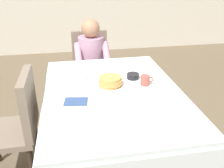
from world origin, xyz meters
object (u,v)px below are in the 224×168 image
knife_right_of_plate (133,86)px  diner_person (92,58)px  dining_table_main (113,100)px  chair_left_side (19,121)px  bowl_butter (133,76)px  breakfast_stack (110,81)px  spoon_near_edge (122,104)px  plate_breakfast (111,86)px  syrup_pitcher (84,75)px  fork_left_of_plate (88,90)px  chair_diner (91,64)px  cup_coffee (145,80)px

knife_right_of_plate → diner_person: bearing=17.7°
dining_table_main → chair_left_side: 0.78m
bowl_butter → knife_right_of_plate: size_ratio=0.55×
diner_person → breakfast_stack: (0.06, -0.95, 0.13)m
spoon_near_edge → diner_person: bearing=92.8°
knife_right_of_plate → plate_breakfast: bearing=87.1°
plate_breakfast → knife_right_of_plate: 0.19m
diner_person → plate_breakfast: bearing=93.8°
plate_breakfast → dining_table_main: bearing=-81.8°
chair_left_side → bowl_butter: bearing=-78.5°
syrup_pitcher → knife_right_of_plate: size_ratio=0.40×
fork_left_of_plate → knife_right_of_plate: bearing=-90.6°
chair_left_side → syrup_pitcher: size_ratio=11.62×
plate_breakfast → spoon_near_edge: size_ratio=1.87×
chair_diner → spoon_near_edge: bearing=93.9°
cup_coffee → bowl_butter: size_ratio=1.03×
chair_left_side → knife_right_of_plate: size_ratio=4.65×
dining_table_main → breakfast_stack: 0.16m
chair_left_side → spoon_near_edge: 0.85m
chair_left_side → fork_left_of_plate: (0.57, 0.04, 0.21)m
dining_table_main → plate_breakfast: plate_breakfast is taller
chair_diner → syrup_pitcher: chair_diner is taller
chair_diner → knife_right_of_plate: bearing=102.6°
chair_diner → chair_left_side: bearing=59.1°
breakfast_stack → cup_coffee: breakfast_stack is taller
diner_person → bowl_butter: diner_person is taller
bowl_butter → chair_left_side: bearing=-168.5°
breakfast_stack → fork_left_of_plate: (-0.19, -0.03, -0.05)m
diner_person → cup_coffee: bearing=110.6°
breakfast_stack → cup_coffee: size_ratio=1.76×
chair_diner → fork_left_of_plate: bearing=83.6°
chair_diner → bowl_butter: bearing=106.7°
cup_coffee → knife_right_of_plate: size_ratio=0.57×
plate_breakfast → cup_coffee: 0.30m
fork_left_of_plate → bowl_butter: bearing=-69.6°
bowl_butter → syrup_pitcher: 0.44m
chair_left_side → plate_breakfast: (0.76, 0.06, 0.22)m
dining_table_main → cup_coffee: cup_coffee is taller
chair_left_side → syrup_pitcher: 0.66m
chair_diner → dining_table_main: bearing=93.5°
knife_right_of_plate → fork_left_of_plate: bearing=93.1°
fork_left_of_plate → breakfast_stack: bearing=-83.0°
chair_diner → chair_left_side: size_ratio=1.00×
chair_diner → diner_person: size_ratio=0.83×
cup_coffee → bowl_butter: bearing=115.0°
chair_diner → plate_breakfast: bearing=93.2°
plate_breakfast → cup_coffee: cup_coffee is taller
knife_right_of_plate → bowl_butter: bearing=-10.4°
bowl_butter → plate_breakfast: bearing=-148.5°
cup_coffee → spoon_near_edge: bearing=-133.4°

